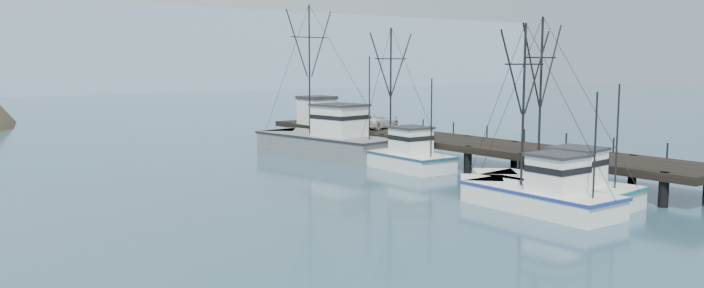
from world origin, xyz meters
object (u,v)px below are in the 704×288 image
(work_vessel, at_px, (322,141))
(pickup_truck, at_px, (378,121))
(trawler_far, at_px, (398,157))
(trawler_near, at_px, (552,186))
(trawler_mid, at_px, (534,195))
(pier_shed, at_px, (317,110))
(pier, at_px, (445,142))

(work_vessel, bearing_deg, pickup_truck, -0.06)
(trawler_far, xyz_separation_m, pickup_truck, (5.54, 9.30, 1.86))
(trawler_near, height_order, trawler_far, trawler_near)
(trawler_mid, distance_m, pickup_truck, 27.28)
(trawler_mid, distance_m, trawler_far, 16.67)
(work_vessel, bearing_deg, pier_shed, 59.08)
(pier_shed, xyz_separation_m, pickup_truck, (2.15, -6.98, -0.74))
(trawler_far, distance_m, pickup_truck, 10.99)
(trawler_near, relative_size, pickup_truck, 2.28)
(trawler_near, relative_size, trawler_mid, 1.05)
(pier, relative_size, trawler_near, 3.94)
(pickup_truck, bearing_deg, work_vessel, 71.19)
(work_vessel, distance_m, pier_shed, 8.42)
(trawler_near, xyz_separation_m, work_vessel, (0.24, 24.49, 0.41))
(trawler_far, bearing_deg, pier_shed, 78.26)
(pier, xyz_separation_m, work_vessel, (-5.68, 9.52, -0.46))
(trawler_near, bearing_deg, pier, 68.40)
(trawler_far, xyz_separation_m, pier_shed, (3.39, 16.29, 2.60))
(pier, relative_size, trawler_mid, 4.13)
(pickup_truck, bearing_deg, pier, 157.32)
(work_vessel, xyz_separation_m, pickup_truck, (6.33, -0.01, 1.45))
(trawler_mid, bearing_deg, pickup_truck, 69.47)
(work_vessel, distance_m, pickup_truck, 6.50)
(work_vessel, height_order, pickup_truck, work_vessel)
(trawler_far, relative_size, pier_shed, 3.48)
(pickup_truck, bearing_deg, pier_shed, -1.62)
(trawler_mid, distance_m, pier_shed, 33.41)
(trawler_far, distance_m, work_vessel, 9.35)
(trawler_near, distance_m, pickup_truck, 25.42)
(trawler_far, height_order, work_vessel, work_vessel)
(trawler_near, distance_m, work_vessel, 24.49)
(trawler_mid, xyz_separation_m, work_vessel, (3.21, 25.50, 0.41))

